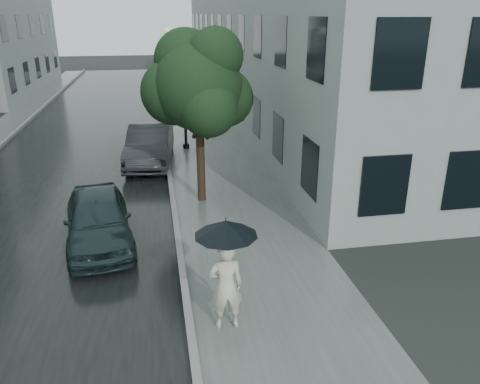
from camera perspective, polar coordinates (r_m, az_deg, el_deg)
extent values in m
plane|color=black|center=(9.96, 2.66, -12.06)|extent=(120.00, 120.00, 0.00)
cube|color=slate|center=(20.95, -4.09, 5.94)|extent=(3.50, 60.00, 0.01)
cube|color=slate|center=(20.82, -9.11, 5.83)|extent=(0.15, 60.00, 0.15)
cube|color=black|center=(21.06, -18.68, 4.96)|extent=(6.85, 60.00, 0.00)
cube|color=gray|center=(28.62, 4.90, 19.07)|extent=(7.00, 36.00, 9.00)
cube|color=black|center=(27.92, -2.41, 19.08)|extent=(0.08, 32.40, 7.20)
cube|color=black|center=(39.05, -23.97, 17.21)|extent=(0.08, 16.20, 6.40)
imported|color=beige|center=(8.52, -1.73, -11.40)|extent=(0.63, 0.42, 1.71)
cylinder|color=black|center=(8.24, -1.69, -7.98)|extent=(0.02, 0.02, 0.86)
cone|color=black|center=(7.98, -1.73, -4.41)|extent=(1.21, 1.21, 0.28)
cylinder|color=black|center=(7.91, -1.74, -3.36)|extent=(0.02, 0.02, 0.08)
cylinder|color=black|center=(8.47, -1.66, -10.69)|extent=(0.03, 0.03, 0.06)
cylinder|color=#332619|center=(14.16, -4.81, 3.75)|extent=(0.25, 0.25, 2.50)
sphere|color=#1D3C1B|center=(13.67, -5.09, 12.67)|extent=(2.52, 2.52, 2.52)
sphere|color=#1D3C1B|center=(14.11, -1.94, 11.39)|extent=(1.74, 1.74, 1.74)
sphere|color=#1D3C1B|center=(14.03, -8.05, 11.98)|extent=(1.94, 1.94, 1.94)
sphere|color=#1D3C1B|center=(13.10, -3.89, 10.16)|extent=(1.64, 1.64, 1.64)
sphere|color=#1D3C1B|center=(14.14, -6.64, 15.66)|extent=(1.84, 1.84, 1.84)
sphere|color=#1D3C1B|center=(13.44, -3.02, 16.31)|extent=(1.56, 1.56, 1.56)
cylinder|color=black|center=(19.77, -6.85, 11.99)|extent=(0.12, 0.12, 4.77)
cylinder|color=black|center=(20.24, -6.57, 5.60)|extent=(0.28, 0.28, 0.20)
cylinder|color=black|center=(19.58, -7.93, 18.87)|extent=(0.51, 0.18, 0.08)
sphere|color=silver|center=(19.63, -8.83, 18.69)|extent=(0.32, 0.32, 0.32)
imported|color=#192A2C|center=(12.11, -16.92, -3.14)|extent=(2.04, 4.02, 1.31)
imported|color=#27292C|center=(18.23, -10.93, 5.70)|extent=(2.01, 4.57, 1.46)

